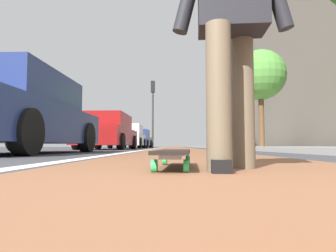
% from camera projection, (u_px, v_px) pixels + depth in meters
% --- Properties ---
extents(ground_plane, '(80.00, 80.00, 0.00)m').
position_uv_depth(ground_plane, '(180.00, 150.00, 10.85)').
color(ground_plane, '#38383D').
extents(bike_lane_paint, '(56.00, 2.19, 0.00)m').
position_uv_depth(bike_lane_paint, '(176.00, 148.00, 24.81)').
color(bike_lane_paint, brown).
rests_on(bike_lane_paint, ground).
extents(lane_stripe_white, '(52.00, 0.16, 0.01)m').
position_uv_depth(lane_stripe_white, '(159.00, 148.00, 20.84)').
color(lane_stripe_white, silver).
rests_on(lane_stripe_white, ground).
extents(sidewalk_curb, '(52.00, 3.20, 0.12)m').
position_uv_depth(sidewalk_curb, '(234.00, 147.00, 18.77)').
color(sidewalk_curb, '#9E9B93').
rests_on(sidewalk_curb, ground).
extents(building_facade, '(40.00, 1.20, 11.63)m').
position_uv_depth(building_facade, '(260.00, 74.00, 23.11)').
color(building_facade, '#675E54').
rests_on(building_facade, ground).
extents(skateboard, '(0.85, 0.25, 0.11)m').
position_uv_depth(skateboard, '(174.00, 153.00, 1.84)').
color(skateboard, green).
rests_on(skateboard, ground).
extents(skater_person, '(0.45, 0.72, 1.64)m').
position_uv_depth(skater_person, '(231.00, 13.00, 1.75)').
color(skater_person, brown).
rests_on(skater_person, ground).
extents(parked_car_near, '(4.40, 1.95, 1.50)m').
position_uv_depth(parked_car_near, '(20.00, 115.00, 5.48)').
color(parked_car_near, navy).
rests_on(parked_car_near, ground).
extents(parked_car_mid, '(4.61, 1.98, 1.47)m').
position_uv_depth(parked_car_mid, '(108.00, 133.00, 12.21)').
color(parked_car_mid, maroon).
rests_on(parked_car_mid, ground).
extents(parked_car_far, '(4.54, 1.99, 1.48)m').
position_uv_depth(parked_car_far, '(128.00, 137.00, 18.52)').
color(parked_car_far, silver).
rests_on(parked_car_far, ground).
extents(parked_car_end, '(4.32, 2.10, 1.49)m').
position_uv_depth(parked_car_end, '(138.00, 139.00, 24.21)').
color(parked_car_end, navy).
rests_on(parked_car_end, ground).
extents(traffic_light, '(0.33, 0.28, 4.70)m').
position_uv_depth(traffic_light, '(153.00, 102.00, 20.37)').
color(traffic_light, '#2D2D2D').
rests_on(traffic_light, ground).
extents(street_tree_mid, '(2.02, 2.02, 4.01)m').
position_uv_depth(street_tree_mid, '(260.00, 76.00, 11.72)').
color(street_tree_mid, brown).
rests_on(street_tree_mid, ground).
extents(street_tree_far, '(2.12, 2.12, 4.27)m').
position_uv_depth(street_tree_far, '(226.00, 100.00, 19.40)').
color(street_tree_far, brown).
rests_on(street_tree_far, ground).
extents(pedestrian_distant, '(0.42, 0.65, 1.48)m').
position_uv_depth(pedestrian_distant, '(231.00, 134.00, 16.79)').
color(pedestrian_distant, '#384260').
rests_on(pedestrian_distant, ground).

